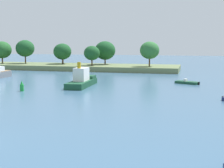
{
  "coord_description": "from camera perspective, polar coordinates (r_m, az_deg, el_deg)",
  "views": [
    {
      "loc": [
        18.86,
        -22.06,
        8.69
      ],
      "look_at": [
        4.51,
        33.73,
        1.2
      ],
      "focal_mm": 51.09,
      "sensor_mm": 36.0,
      "label": 1
    }
  ],
  "objects": [
    {
      "name": "treeline_island",
      "position": [
        107.21,
        -8.43,
        4.34
      ],
      "size": [
        73.19,
        16.73,
        9.6
      ],
      "color": "#66754C",
      "rests_on": "ground"
    },
    {
      "name": "fishing_skiff",
      "position": [
        69.71,
        13.29,
        0.28
      ],
      "size": [
        5.29,
        3.72,
        1.02
      ],
      "color": "#19472D",
      "rests_on": "ground"
    },
    {
      "name": "tugboat",
      "position": [
        64.35,
        -5.36,
        0.74
      ],
      "size": [
        3.98,
        12.02,
        4.95
      ],
      "color": "#19472D",
      "rests_on": "ground"
    },
    {
      "name": "channel_buoy_green",
      "position": [
        59.68,
        -15.83,
        -0.46
      ],
      "size": [
        0.7,
        0.7,
        1.9
      ],
      "color": "green",
      "rests_on": "ground"
    }
  ]
}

